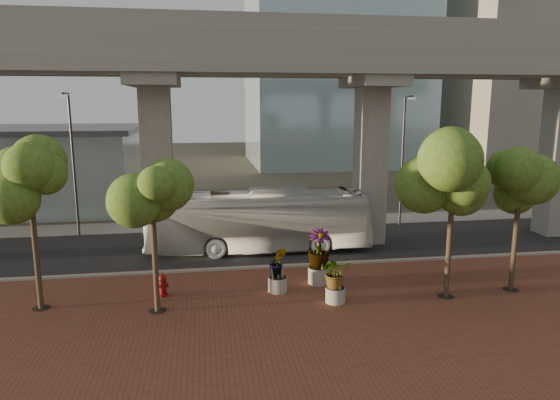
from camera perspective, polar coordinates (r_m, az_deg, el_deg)
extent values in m
plane|color=#3B352A|center=(27.08, -0.86, -6.46)|extent=(160.00, 160.00, 0.00)
cube|color=brown|center=(19.68, 2.43, -13.30)|extent=(70.00, 13.00, 0.06)
cube|color=black|center=(28.97, -1.41, -5.24)|extent=(90.00, 8.00, 0.04)
cube|color=gray|center=(25.17, -0.23, -7.64)|extent=(70.00, 0.25, 0.16)
cube|color=gray|center=(34.25, -2.59, -2.67)|extent=(90.00, 3.00, 0.06)
cube|color=#9A968C|center=(26.33, -1.05, 16.18)|extent=(72.00, 2.40, 1.80)
cube|color=#9A968C|center=(29.49, -1.92, 15.62)|extent=(72.00, 2.40, 1.80)
cube|color=#9A968C|center=(25.41, -0.71, 19.54)|extent=(72.00, 0.12, 1.00)
cube|color=#9A968C|center=(30.72, -2.19, 18.06)|extent=(72.00, 0.12, 1.00)
cube|color=#9E998F|center=(74.38, 25.91, 12.93)|extent=(18.00, 16.00, 24.00)
imported|color=silver|center=(27.68, -2.47, -2.40)|extent=(12.37, 3.25, 3.42)
cylinder|color=maroon|center=(22.19, -13.22, -10.48)|extent=(0.45, 0.45, 0.10)
cylinder|color=maroon|center=(22.07, -13.26, -9.61)|extent=(0.30, 0.30, 0.72)
sphere|color=maroon|center=(21.94, -13.30, -8.73)|extent=(0.35, 0.35, 0.35)
cylinder|color=maroon|center=(21.89, -13.32, -8.34)|extent=(0.10, 0.10, 0.12)
cylinder|color=maroon|center=(22.04, -13.27, -9.46)|extent=(0.50, 0.20, 0.20)
cylinder|color=#A9A699|center=(21.01, 6.35, -10.72)|extent=(0.81, 0.81, 0.63)
imported|color=#335917|center=(20.67, 6.40, -8.16)|extent=(1.80, 1.80, 1.35)
cylinder|color=#ACA69C|center=(23.03, 4.43, -8.55)|extent=(0.96, 0.96, 0.74)
imported|color=#335917|center=(22.65, 4.48, -5.58)|extent=(2.33, 2.33, 1.75)
cylinder|color=#ABA49A|center=(22.00, -0.27, -9.61)|extent=(0.83, 0.83, 0.64)
imported|color=#335917|center=(21.67, -0.28, -7.11)|extent=(1.84, 1.84, 1.38)
cylinder|color=#493929|center=(21.93, -26.03, -6.24)|extent=(0.22, 0.22, 3.98)
cylinder|color=black|center=(22.56, -25.60, -11.07)|extent=(0.70, 0.70, 0.01)
cylinder|color=#493929|center=(20.10, -14.05, -7.07)|extent=(0.22, 0.22, 3.89)
cylinder|color=black|center=(20.77, -13.80, -12.17)|extent=(0.70, 0.70, 0.01)
cylinder|color=#493929|center=(22.03, 18.71, -5.61)|extent=(0.22, 0.22, 3.98)
cylinder|color=black|center=(22.66, 18.40, -10.43)|extent=(0.70, 0.70, 0.01)
cylinder|color=#493929|center=(23.97, 25.19, -5.08)|extent=(0.22, 0.22, 3.72)
cylinder|color=black|center=(24.52, 24.84, -9.26)|extent=(0.70, 0.70, 0.01)
cylinder|color=#313236|center=(32.88, -22.50, 3.57)|extent=(0.15, 0.15, 8.62)
cube|color=#313236|center=(32.14, -23.30, 11.08)|extent=(0.16, 1.08, 0.16)
cube|color=silver|center=(31.62, -23.53, 10.88)|extent=(0.43, 0.22, 0.13)
cylinder|color=#2D2C31|center=(34.09, 13.79, 4.22)|extent=(0.15, 0.15, 8.49)
cube|color=#2D2C31|center=(33.38, 14.49, 11.36)|extent=(0.16, 1.06, 0.16)
cube|color=silver|center=(32.89, 14.84, 11.16)|extent=(0.42, 0.21, 0.13)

